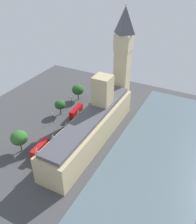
# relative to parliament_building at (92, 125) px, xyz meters

# --- Properties ---
(ground_plane) EXTENTS (132.66, 132.66, 0.00)m
(ground_plane) POSITION_rel_parliament_building_xyz_m (1.99, 1.45, -7.58)
(ground_plane) COLOR #424244
(river_thames) EXTENTS (38.21, 119.39, 0.25)m
(river_thames) POSITION_rel_parliament_building_xyz_m (-29.91, 1.45, -7.46)
(river_thames) COLOR slate
(river_thames) RESTS_ON ground
(parliament_building) EXTENTS (13.27, 62.66, 27.26)m
(parliament_building) POSITION_rel_parliament_building_xyz_m (0.00, 0.00, 0.00)
(parliament_building) COLOR tan
(parliament_building) RESTS_ON ground
(clock_tower) EXTENTS (8.09, 8.09, 52.94)m
(clock_tower) POSITION_rel_parliament_building_xyz_m (0.86, -34.42, 19.79)
(clock_tower) COLOR #CCBA8E
(clock_tower) RESTS_ON ground
(double_decker_bus_under_trees) EXTENTS (3.15, 10.63, 4.75)m
(double_decker_bus_under_trees) POSITION_rel_parliament_building_xyz_m (16.64, -12.65, -4.95)
(double_decker_bus_under_trees) COLOR #B20C0F
(double_decker_bus_under_trees) RESTS_ON ground
(car_blue_trailing) EXTENTS (2.09, 4.15, 1.74)m
(car_blue_trailing) POSITION_rel_parliament_building_xyz_m (14.47, -3.59, -6.70)
(car_blue_trailing) COLOR navy
(car_blue_trailing) RESTS_ON ground
(car_black_midblock) EXTENTS (1.89, 4.35, 1.74)m
(car_black_midblock) POSITION_rel_parliament_building_xyz_m (15.20, 1.98, -6.70)
(car_black_midblock) COLOR black
(car_black_midblock) RESTS_ON ground
(car_white_corner) EXTENTS (2.25, 4.74, 1.74)m
(car_white_corner) POSITION_rel_parliament_building_xyz_m (14.83, 8.04, -6.69)
(car_white_corner) COLOR silver
(car_white_corner) RESTS_ON ground
(double_decker_bus_by_river_gate) EXTENTS (3.29, 10.65, 4.75)m
(double_decker_bus_by_river_gate) POSITION_rel_parliament_building_xyz_m (14.77, 19.08, -4.95)
(double_decker_bus_by_river_gate) COLOR red
(double_decker_bus_by_river_gate) RESTS_ON ground
(pedestrian_near_tower) EXTENTS (0.56, 0.64, 1.59)m
(pedestrian_near_tower) POSITION_rel_parliament_building_xyz_m (9.06, -3.22, -6.87)
(pedestrian_near_tower) COLOR gray
(pedestrian_near_tower) RESTS_ON ground
(pedestrian_kerbside) EXTENTS (0.53, 0.63, 1.68)m
(pedestrian_kerbside) POSITION_rel_parliament_building_xyz_m (9.47, -21.51, -6.83)
(pedestrian_kerbside) COLOR navy
(pedestrian_kerbside) RESTS_ON ground
(plane_tree_leading) EXTENTS (6.84, 6.84, 9.26)m
(plane_tree_leading) POSITION_rel_parliament_building_xyz_m (24.74, -27.85, -1.25)
(plane_tree_leading) COLOR brown
(plane_tree_leading) RESTS_ON ground
(plane_tree_opposite_hall) EXTENTS (7.20, 7.20, 10.20)m
(plane_tree_opposite_hall) POSITION_rel_parliament_building_xyz_m (23.23, 21.53, -0.47)
(plane_tree_opposite_hall) COLOR brown
(plane_tree_opposite_hall) RESTS_ON ground
(plane_tree_far_end) EXTENTS (5.65, 5.65, 8.19)m
(plane_tree_far_end) POSITION_rel_parliament_building_xyz_m (24.87, -10.16, -1.82)
(plane_tree_far_end) COLOR brown
(plane_tree_far_end) RESTS_ON ground
(street_lamp_slot_10) EXTENTS (0.56, 0.56, 5.64)m
(street_lamp_slot_10) POSITION_rel_parliament_building_xyz_m (23.65, -1.86, -3.59)
(street_lamp_slot_10) COLOR black
(street_lamp_slot_10) RESTS_ON ground
(street_lamp_slot_11) EXTENTS (0.56, 0.56, 6.74)m
(street_lamp_slot_11) POSITION_rel_parliament_building_xyz_m (23.87, -19.25, -2.92)
(street_lamp_slot_11) COLOR black
(street_lamp_slot_11) RESTS_ON ground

